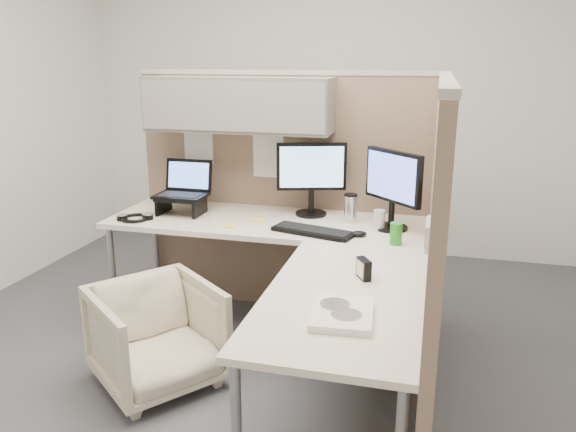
% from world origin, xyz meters
% --- Properties ---
extents(ground, '(4.50, 4.50, 0.00)m').
position_xyz_m(ground, '(0.00, 0.00, 0.00)').
color(ground, '#404046').
rests_on(ground, ground).
extents(partition_back, '(2.00, 0.36, 1.63)m').
position_xyz_m(partition_back, '(-0.22, 0.83, 1.10)').
color(partition_back, '#8B705B').
rests_on(partition_back, ground).
extents(partition_right, '(0.07, 2.03, 1.63)m').
position_xyz_m(partition_right, '(0.90, -0.07, 0.82)').
color(partition_right, '#8B705B').
rests_on(partition_right, ground).
extents(desk, '(2.00, 1.98, 0.73)m').
position_xyz_m(desk, '(0.12, 0.13, 0.69)').
color(desk, beige).
rests_on(desk, ground).
extents(office_chair, '(0.81, 0.81, 0.61)m').
position_xyz_m(office_chair, '(-0.49, -0.25, 0.31)').
color(office_chair, beige).
rests_on(office_chair, ground).
extents(monitor_left, '(0.43, 0.20, 0.47)m').
position_xyz_m(monitor_left, '(0.13, 0.72, 1.00)').
color(monitor_left, black).
rests_on(monitor_left, desk).
extents(monitor_right, '(0.34, 0.33, 0.47)m').
position_xyz_m(monitor_right, '(0.65, 0.55, 1.00)').
color(monitor_right, black).
rests_on(monitor_right, desk).
extents(laptop_station, '(0.32, 0.28, 0.33)m').
position_xyz_m(laptop_station, '(-0.69, 0.56, 0.86)').
color(laptop_station, black).
rests_on(laptop_station, desk).
extents(keyboard, '(0.50, 0.27, 0.02)m').
position_xyz_m(keyboard, '(0.23, 0.34, 0.74)').
color(keyboard, black).
rests_on(keyboard, desk).
extents(mouse, '(0.10, 0.08, 0.03)m').
position_xyz_m(mouse, '(0.49, 0.35, 0.75)').
color(mouse, black).
rests_on(mouse, desk).
extents(travel_mug, '(0.08, 0.08, 0.18)m').
position_xyz_m(travel_mug, '(0.40, 0.63, 0.82)').
color(travel_mug, silver).
rests_on(travel_mug, desk).
extents(soda_can_green, '(0.07, 0.07, 0.12)m').
position_xyz_m(soda_can_green, '(0.70, 0.27, 0.79)').
color(soda_can_green, '#268C1E').
rests_on(soda_can_green, desk).
extents(soda_can_silver, '(0.07, 0.07, 0.12)m').
position_xyz_m(soda_can_silver, '(0.59, 0.51, 0.79)').
color(soda_can_silver, silver).
rests_on(soda_can_silver, desk).
extents(sticky_note_d, '(0.08, 0.08, 0.01)m').
position_xyz_m(sticky_note_d, '(-0.15, 0.51, 0.73)').
color(sticky_note_d, yellow).
rests_on(sticky_note_d, desk).
extents(sticky_note_a, '(0.08, 0.08, 0.01)m').
position_xyz_m(sticky_note_a, '(-0.29, 0.35, 0.73)').
color(sticky_note_a, yellow).
rests_on(sticky_note_a, desk).
extents(headphones, '(0.23, 0.23, 0.03)m').
position_xyz_m(headphones, '(-0.91, 0.33, 0.74)').
color(headphones, black).
rests_on(headphones, desk).
extents(paper_stack, '(0.26, 0.32, 0.03)m').
position_xyz_m(paper_stack, '(0.57, -0.69, 0.75)').
color(paper_stack, white).
rests_on(paper_stack, desk).
extents(desk_clock, '(0.08, 0.10, 0.09)m').
position_xyz_m(desk_clock, '(0.59, -0.27, 0.78)').
color(desk_clock, black).
rests_on(desk_clock, desk).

